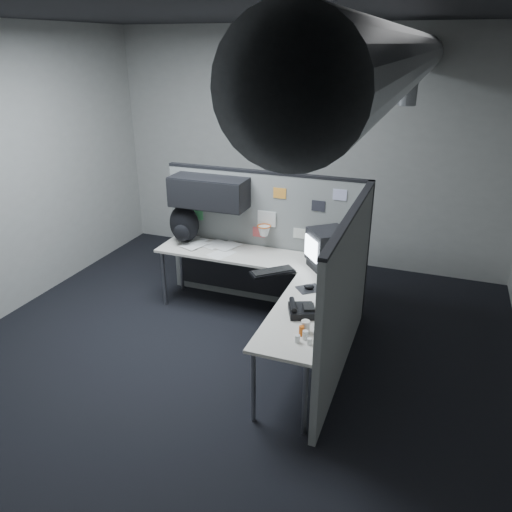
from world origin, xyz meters
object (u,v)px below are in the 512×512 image
at_px(backpack, 184,225).
at_px(monitor, 328,249).
at_px(keyboard, 273,272).
at_px(desk, 266,277).
at_px(phone, 301,310).

bearing_deg(backpack, monitor, 0.91).
relative_size(keyboard, backpack, 1.00).
relative_size(monitor, backpack, 1.16).
distance_m(desk, keyboard, 0.22).
distance_m(keyboard, backpack, 1.39).
bearing_deg(backpack, phone, -28.44).
distance_m(desk, monitor, 0.73).
height_order(desk, backpack, backpack).
relative_size(monitor, keyboard, 1.16).
distance_m(monitor, backpack, 1.79).
bearing_deg(monitor, backpack, -178.47).
xyz_separation_m(monitor, backpack, (-1.79, 0.14, 0.00)).
height_order(keyboard, backpack, backpack).
bearing_deg(monitor, phone, -83.51).
height_order(phone, backpack, backpack).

